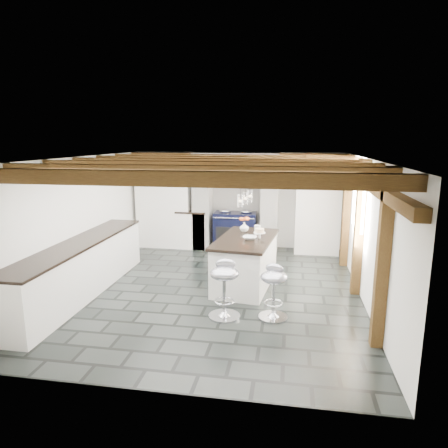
% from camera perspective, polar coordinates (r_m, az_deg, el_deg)
% --- Properties ---
extents(ground, '(6.00, 6.00, 0.00)m').
position_cam_1_polar(ground, '(7.18, -1.33, -9.25)').
color(ground, black).
rests_on(ground, ground).
extents(room_shell, '(6.00, 6.03, 6.00)m').
position_cam_1_polar(room_shell, '(8.35, -3.66, 1.38)').
color(room_shell, white).
rests_on(room_shell, ground).
extents(range_cooker, '(1.00, 0.63, 0.99)m').
position_cam_1_polar(range_cooker, '(9.58, 1.65, -0.88)').
color(range_cooker, black).
rests_on(range_cooker, ground).
extents(kitchen_island, '(1.13, 1.88, 1.18)m').
position_cam_1_polar(kitchen_island, '(7.24, 3.10, -5.29)').
color(kitchen_island, white).
rests_on(kitchen_island, ground).
extents(bar_stool_near, '(0.51, 0.51, 0.82)m').
position_cam_1_polar(bar_stool_near, '(5.95, 7.16, -8.72)').
color(bar_stool_near, silver).
rests_on(bar_stool_near, ground).
extents(bar_stool_far, '(0.48, 0.48, 0.88)m').
position_cam_1_polar(bar_stool_far, '(5.93, 0.06, -8.33)').
color(bar_stool_far, silver).
rests_on(bar_stool_far, ground).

